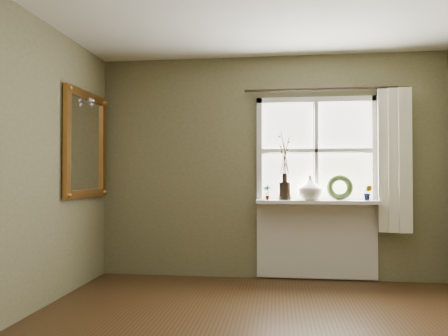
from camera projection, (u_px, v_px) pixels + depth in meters
name	position (u px, v px, depth m)	size (l,w,h in m)	color
wall_back	(268.00, 167.00, 5.15)	(4.00, 0.10, 2.60)	#666243
wall_front	(196.00, 92.00, 0.59)	(4.00, 0.10, 2.60)	#666243
window_frame	(316.00, 151.00, 5.02)	(1.36, 0.06, 1.24)	silver
window_sill	(317.00, 202.00, 4.90)	(1.36, 0.26, 0.04)	silver
window_apron	(316.00, 240.00, 5.00)	(1.36, 0.04, 0.88)	silver
dark_jug	(285.00, 191.00, 4.95)	(0.14, 0.14, 0.20)	black
cream_vase	(310.00, 188.00, 4.91)	(0.26, 0.26, 0.27)	silver
wreath	(340.00, 190.00, 4.91)	(0.29, 0.29, 0.07)	#35461F
potted_plant_left	(267.00, 192.00, 4.97)	(0.09, 0.06, 0.17)	#35461F
potted_plant_right	(368.00, 193.00, 4.84)	(0.09, 0.08, 0.17)	#35461F
curtain	(394.00, 160.00, 4.82)	(0.36, 0.12, 1.59)	silver
curtain_rod	(325.00, 89.00, 4.96)	(0.03, 0.03, 1.84)	black
gilt_mirror	(86.00, 144.00, 4.75)	(0.10, 0.97, 1.15)	white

